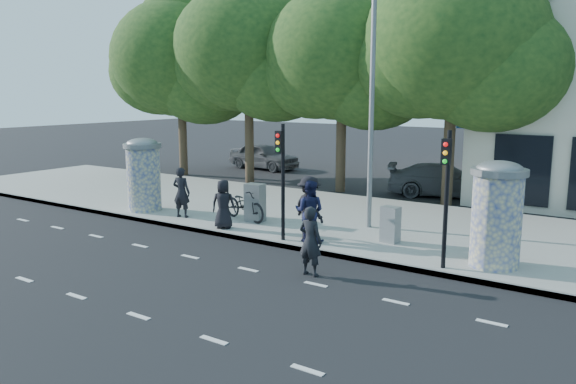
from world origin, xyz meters
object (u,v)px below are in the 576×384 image
Objects in this scene: ped_b at (181,192)px; traffic_pole_near at (282,170)px; bicycle at (245,204)px; ad_column_left at (143,173)px; ped_c at (309,211)px; car_left at (264,156)px; car_right at (444,180)px; traffic_pole_far at (446,185)px; man_road at (310,241)px; ped_d at (309,208)px; cabinet_right at (390,225)px; cabinet_left at (255,203)px; ad_column_right at (497,212)px; street_lamp at (371,80)px; ped_a at (223,204)px.

traffic_pole_near is at bearing 159.08° from ped_b.
traffic_pole_near is at bearing -105.38° from bicycle.
ped_c is at bearing -3.15° from ad_column_left.
car_left is 11.92m from car_right.
car_right is at bearing 50.38° from ad_column_left.
car_left is at bearing -64.54° from ped_c.
ped_b is 0.97× the size of ped_c.
traffic_pole_far reaches higher than man_road.
traffic_pole_near is at bearing 6.60° from ped_c.
traffic_pole_far is 4.22m from ped_c.
ped_d reaches higher than cabinet_right.
ped_b is at bearing -149.34° from car_left.
ped_c is 3.12m from cabinet_left.
ad_column_right is 10.44m from ped_b.
traffic_pole_near is (6.60, -0.71, 0.69)m from ad_column_left.
car_right is (-0.74, 12.24, -0.17)m from man_road.
car_right is at bearing -84.39° from man_road.
street_lamp is 1.67× the size of car_right.
ped_c reaches higher than cabinet_right.
ped_b reaches higher than bicycle.
traffic_pole_near reaches higher than ped_c.
cabinet_left is (-2.12, 1.50, -1.44)m from traffic_pole_near.
traffic_pole_near is 3.24× the size of cabinet_right.
traffic_pole_near is 3.31m from bicycle.
ped_c is at bearing 146.91° from ped_d.
ped_b is 2.28m from bicycle.
ad_column_left is 12.40m from ad_column_right.
ad_column_right is 5.91m from traffic_pole_near.
ped_b is (-2.25, 0.43, 0.09)m from ped_a.
ad_column_right is at bearing 0.92° from ad_column_left.
cabinet_left is (-7.92, 0.59, -0.75)m from ad_column_right.
street_lamp is 4.59× the size of ped_b.
ped_d is at bearing -1.33° from ad_column_left.
ad_column_left is 12.55m from car_right.
street_lamp reaches higher than ped_d.
ad_column_left is 4.31m from ped_a.
traffic_pole_near is at bearing 65.89° from ped_d.
ped_b is 5.38m from ped_c.
traffic_pole_near is 3.50m from cabinet_right.
ped_b is (-4.62, 0.61, -1.21)m from traffic_pole_near.
ped_d is (-0.15, 0.24, 0.04)m from ped_c.
ad_column_left reaches higher than ped_a.
traffic_pole_far reaches higher than car_right.
ad_column_left reaches higher than ped_b.
ped_b is at bearing -18.50° from ped_c.
traffic_pole_far is 9.52m from ped_b.
ad_column_left is 2.05m from ped_b.
bicycle is 0.43× the size of car_right.
traffic_pole_far is 0.42× the size of street_lamp.
man_road is 19.39m from car_left.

